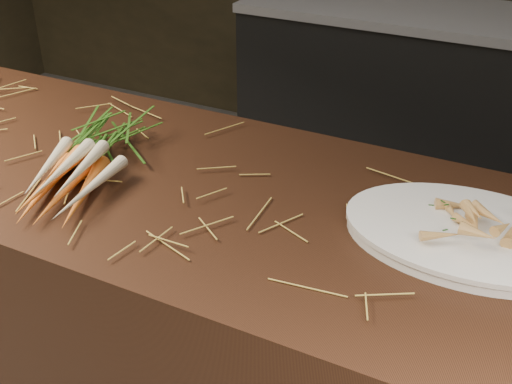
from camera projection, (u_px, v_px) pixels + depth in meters
main_counter at (148, 321)px, 1.65m from camera, size 2.40×0.70×0.90m
back_counter at (437, 102)px, 2.99m from camera, size 1.82×0.62×0.84m
straw_bedding at (130, 163)px, 1.41m from camera, size 1.40×0.60×0.02m
root_veg_bunch at (90, 149)px, 1.40m from camera, size 0.28×0.49×0.09m
serving_platter at (470, 237)px, 1.16m from camera, size 0.47×0.33×0.02m
roasted_veg_heap at (473, 219)px, 1.14m from camera, size 0.23×0.17×0.05m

